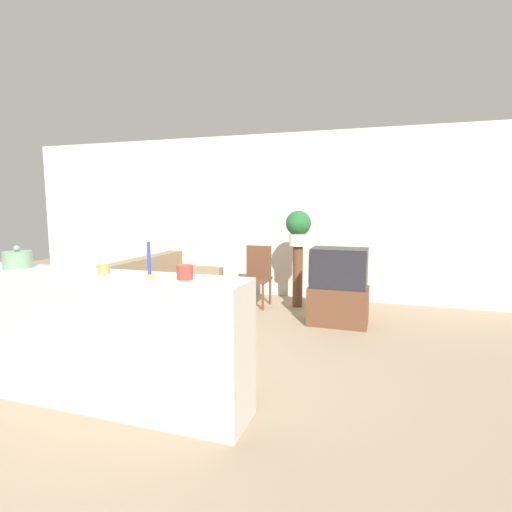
{
  "coord_description": "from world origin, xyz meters",
  "views": [
    {
      "loc": [
        2.2,
        -3.07,
        1.55
      ],
      "look_at": [
        0.51,
        2.01,
        0.85
      ],
      "focal_mm": 28.0,
      "sensor_mm": 36.0,
      "label": 1
    }
  ],
  "objects_px": {
    "wooden_chair": "(256,273)",
    "decorative_bowl": "(17,260)",
    "television": "(339,268)",
    "potted_plant": "(298,227)",
    "couch": "(166,297)"
  },
  "relations": [
    {
      "from": "decorative_bowl",
      "to": "television",
      "type": "bearing_deg",
      "value": 49.51
    },
    {
      "from": "wooden_chair",
      "to": "television",
      "type": "bearing_deg",
      "value": -24.94
    },
    {
      "from": "television",
      "to": "decorative_bowl",
      "type": "distance_m",
      "value": 3.53
    },
    {
      "from": "television",
      "to": "wooden_chair",
      "type": "distance_m",
      "value": 1.47
    },
    {
      "from": "television",
      "to": "potted_plant",
      "type": "bearing_deg",
      "value": 133.76
    },
    {
      "from": "television",
      "to": "decorative_bowl",
      "type": "bearing_deg",
      "value": -130.49
    },
    {
      "from": "potted_plant",
      "to": "decorative_bowl",
      "type": "xyz_separation_m",
      "value": [
        -1.59,
        -3.39,
        -0.12
      ]
    },
    {
      "from": "decorative_bowl",
      "to": "wooden_chair",
      "type": "bearing_deg",
      "value": 73.57
    },
    {
      "from": "couch",
      "to": "television",
      "type": "xyz_separation_m",
      "value": [
        2.26,
        0.46,
        0.45
      ]
    },
    {
      "from": "wooden_chair",
      "to": "potted_plant",
      "type": "height_order",
      "value": "potted_plant"
    },
    {
      "from": "television",
      "to": "wooden_chair",
      "type": "height_order",
      "value": "television"
    },
    {
      "from": "wooden_chair",
      "to": "decorative_bowl",
      "type": "relative_size",
      "value": 4.11
    },
    {
      "from": "couch",
      "to": "wooden_chair",
      "type": "xyz_separation_m",
      "value": [
        0.95,
        1.07,
        0.2
      ]
    },
    {
      "from": "potted_plant",
      "to": "couch",
      "type": "bearing_deg",
      "value": -143.05
    },
    {
      "from": "television",
      "to": "wooden_chair",
      "type": "bearing_deg",
      "value": 155.06
    }
  ]
}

